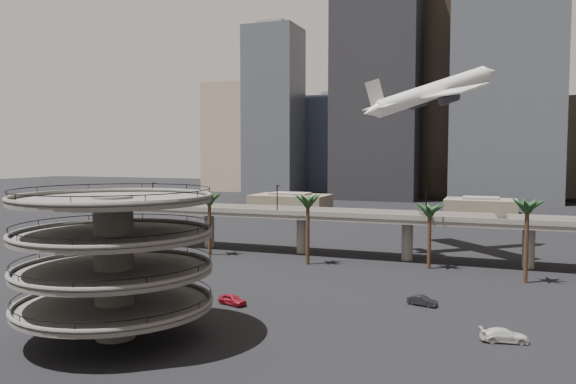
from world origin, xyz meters
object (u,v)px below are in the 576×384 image
at_px(parking_ramp, 114,253).
at_px(car_b, 422,301).
at_px(overpass, 353,221).
at_px(car_a, 232,300).
at_px(airborne_jet, 432,92).
at_px(car_c, 504,335).

distance_m(parking_ramp, car_b, 41.65).
height_order(overpass, car_a, overpass).
distance_m(overpass, airborne_jet, 32.03).
bearing_deg(car_a, car_b, -52.29).
height_order(car_a, car_c, car_c).
bearing_deg(parking_ramp, car_b, 40.11).
distance_m(overpass, car_b, 38.05).
bearing_deg(parking_ramp, airborne_jet, 69.00).
xyz_separation_m(parking_ramp, car_b, (31.07, 26.18, -9.16)).
height_order(airborne_jet, car_b, airborne_jet).
bearing_deg(parking_ramp, car_a, 70.04).
xyz_separation_m(parking_ramp, car_c, (41.53, 14.14, -9.09)).
distance_m(parking_ramp, car_a, 20.51).
bearing_deg(airborne_jet, car_a, -152.47).
relative_size(parking_ramp, car_b, 5.43).
xyz_separation_m(overpass, car_c, (28.53, -44.86, -6.59)).
bearing_deg(car_a, parking_ramp, 178.01).
relative_size(car_b, car_c, 0.79).
relative_size(overpass, car_b, 31.79).
bearing_deg(car_c, car_b, 28.72).
bearing_deg(overpass, airborne_jet, 38.99).
xyz_separation_m(overpass, car_a, (-6.73, -41.72, -6.60)).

